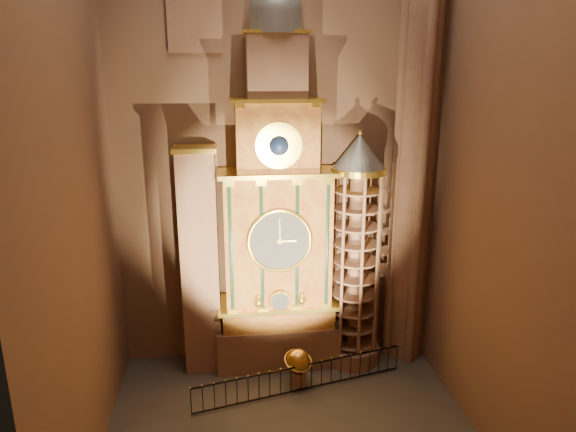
{
  "coord_description": "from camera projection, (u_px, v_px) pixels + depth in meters",
  "views": [
    {
      "loc": [
        -2.14,
        -16.38,
        13.21
      ],
      "look_at": [
        0.24,
        3.0,
        7.66
      ],
      "focal_mm": 32.0,
      "sensor_mm": 36.0,
      "label": 1
    }
  ],
  "objects": [
    {
      "name": "floor",
      "position": [
        291.0,
        431.0,
        19.5
      ],
      "size": [
        14.0,
        14.0,
        0.0
      ],
      "primitive_type": "plane",
      "color": "#383330",
      "rests_on": "ground"
    },
    {
      "name": "wall_back",
      "position": [
        274.0,
        123.0,
        22.22
      ],
      "size": [
        22.0,
        0.0,
        22.0
      ],
      "primitive_type": "plane",
      "rotation": [
        1.57,
        0.0,
        0.0
      ],
      "color": "brown",
      "rests_on": "floor"
    },
    {
      "name": "wall_left",
      "position": [
        65.0,
        146.0,
        15.67
      ],
      "size": [
        0.0,
        22.0,
        22.0
      ],
      "primitive_type": "plane",
      "rotation": [
        1.57,
        0.0,
        1.57
      ],
      "color": "brown",
      "rests_on": "floor"
    },
    {
      "name": "wall_right",
      "position": [
        497.0,
        138.0,
        17.31
      ],
      "size": [
        0.0,
        22.0,
        22.0
      ],
      "primitive_type": "plane",
      "rotation": [
        1.57,
        0.0,
        -1.57
      ],
      "color": "brown",
      "rests_on": "floor"
    },
    {
      "name": "astronomical_clock",
      "position": [
        277.0,
        226.0,
        22.41
      ],
      "size": [
        5.6,
        2.41,
        16.7
      ],
      "color": "#8C634C",
      "rests_on": "floor"
    },
    {
      "name": "portrait_tower",
      "position": [
        200.0,
        262.0,
        22.45
      ],
      "size": [
        1.8,
        1.6,
        10.2
      ],
      "color": "#8C634C",
      "rests_on": "floor"
    },
    {
      "name": "stair_turret",
      "position": [
        356.0,
        255.0,
        22.95
      ],
      "size": [
        2.5,
        2.5,
        10.8
      ],
      "color": "#8C634C",
      "rests_on": "floor"
    },
    {
      "name": "gothic_pier",
      "position": [
        418.0,
        124.0,
        21.98
      ],
      "size": [
        2.04,
        2.04,
        22.0
      ],
      "color": "#8C634C",
      "rests_on": "floor"
    },
    {
      "name": "celestial_globe",
      "position": [
        298.0,
        365.0,
        21.95
      ],
      "size": [
        1.58,
        1.54,
        1.78
      ],
      "color": "#8C634C",
      "rests_on": "floor"
    },
    {
      "name": "iron_railing",
      "position": [
        301.0,
        378.0,
        21.72
      ],
      "size": [
        9.11,
        2.22,
        1.2
      ],
      "color": "black",
      "rests_on": "floor"
    }
  ]
}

